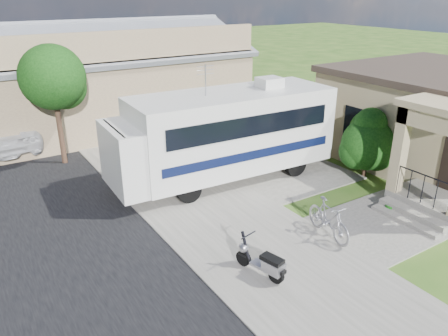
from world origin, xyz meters
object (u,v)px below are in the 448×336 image
motorhome (225,132)px  scooter (263,262)px  shrub (368,141)px  garden_hose (392,208)px  bicycle (328,221)px

motorhome → scooter: bearing=-111.5°
shrub → scooter: size_ratio=1.80×
shrub → garden_hose: bearing=-122.3°
scooter → garden_hose: 5.43m
bicycle → garden_hose: bicycle is taller
motorhome → garden_hose: motorhome is taller
shrub → scooter: 7.57m
scooter → bicycle: (2.58, 0.46, 0.10)m
motorhome → shrub: 5.18m
garden_hose → bicycle: bearing=-179.0°
shrub → bicycle: bearing=-150.4°
motorhome → scooter: motorhome is taller
scooter → bicycle: bicycle is taller
garden_hose → scooter: bearing=-174.6°
shrub → garden_hose: (-1.53, -2.42, -1.21)m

